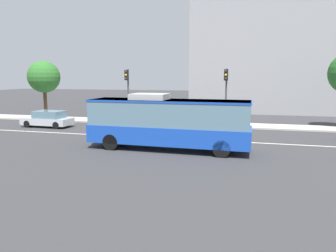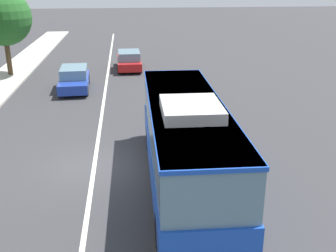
# 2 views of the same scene
# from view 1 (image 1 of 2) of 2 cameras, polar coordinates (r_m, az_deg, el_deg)

# --- Properties ---
(ground_plane) EXTENTS (160.00, 160.00, 0.00)m
(ground_plane) POSITION_cam_1_polar(r_m,az_deg,el_deg) (22.45, 7.00, -2.63)
(ground_plane) COLOR #333335
(sidewalk_kerb) EXTENTS (80.00, 2.72, 0.14)m
(sidewalk_kerb) POSITION_cam_1_polar(r_m,az_deg,el_deg) (29.45, 8.82, 0.24)
(sidewalk_kerb) COLOR #B2ADA3
(sidewalk_kerb) RESTS_ON ground_plane
(lane_centre_line) EXTENTS (76.00, 0.16, 0.01)m
(lane_centre_line) POSITION_cam_1_polar(r_m,az_deg,el_deg) (22.44, 7.00, -2.61)
(lane_centre_line) COLOR silver
(lane_centre_line) RESTS_ON ground_plane
(transit_bus) EXTENTS (10.04, 2.67, 3.46)m
(transit_bus) POSITION_cam_1_polar(r_m,az_deg,el_deg) (19.25, 0.01, 0.97)
(transit_bus) COLOR #1947B7
(transit_bus) RESTS_ON ground_plane
(sedan_silver) EXTENTS (4.55, 1.92, 1.46)m
(sedan_silver) POSITION_cam_1_polar(r_m,az_deg,el_deg) (30.15, -21.09, 1.20)
(sedan_silver) COLOR #B7BABF
(sedan_silver) RESTS_ON ground_plane
(traffic_light_near_corner) EXTENTS (0.34, 0.62, 5.20)m
(traffic_light_near_corner) POSITION_cam_1_polar(r_m,az_deg,el_deg) (27.82, 10.55, 6.92)
(traffic_light_near_corner) COLOR #47474C
(traffic_light_near_corner) RESTS_ON ground_plane
(traffic_light_mid_block) EXTENTS (0.34, 0.62, 5.20)m
(traffic_light_mid_block) POSITION_cam_1_polar(r_m,az_deg,el_deg) (29.99, -7.42, 7.14)
(traffic_light_mid_block) COLOR #47474C
(traffic_light_mid_block) RESTS_ON ground_plane
(street_tree_kerbside_centre) EXTENTS (3.29, 3.29, 6.13)m
(street_tree_kerbside_centre) POSITION_cam_1_polar(r_m,az_deg,el_deg) (35.30, -21.74, 8.29)
(street_tree_kerbside_centre) COLOR #4C3823
(street_tree_kerbside_centre) RESTS_ON ground_plane
(office_block_background) EXTENTS (20.61, 17.90, 23.80)m
(office_block_background) POSITION_cam_1_polar(r_m,az_deg,el_deg) (48.02, 18.34, 17.43)
(office_block_background) COLOR #939399
(office_block_background) RESTS_ON ground_plane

